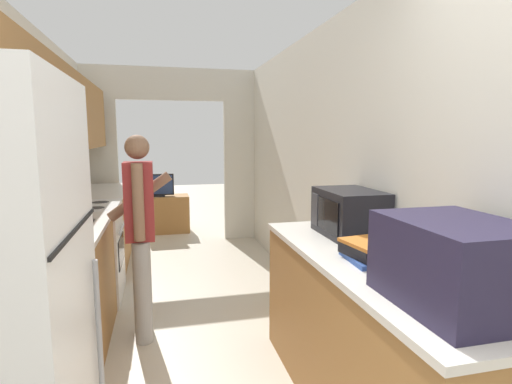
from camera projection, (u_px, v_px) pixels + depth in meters
name	position (u px, v px, depth m)	size (l,w,h in m)	color
wall_left	(19.00, 146.00, 2.81)	(0.38, 7.52, 2.50)	silver
wall_right	(357.00, 178.00, 2.94)	(0.06, 7.52, 2.50)	silver
wall_far_with_doorway	(172.00, 145.00, 5.70)	(2.80, 0.06, 2.50)	silver
counter_left	(80.00, 261.00, 3.52)	(0.62, 3.99, 0.91)	#9E6B38
counter_right	(368.00, 339.00, 2.19)	(0.62, 1.91, 0.91)	#9E6B38
range_oven	(86.00, 252.00, 3.79)	(0.66, 0.72, 1.05)	white
person	(141.00, 233.00, 3.01)	(0.50, 0.37, 1.57)	#9E9E9E
suitcase	(455.00, 263.00, 1.52)	(0.43, 0.58, 0.33)	#231E38
microwave	(349.00, 213.00, 2.60)	(0.35, 0.50, 0.30)	black
book_stack	(369.00, 252.00, 2.07)	(0.25, 0.31, 0.10)	#2D4C99
tv_cabinet	(158.00, 214.00, 6.45)	(0.97, 0.42, 0.59)	#9E6B38
television	(157.00, 185.00, 6.34)	(0.51, 0.16, 0.36)	black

